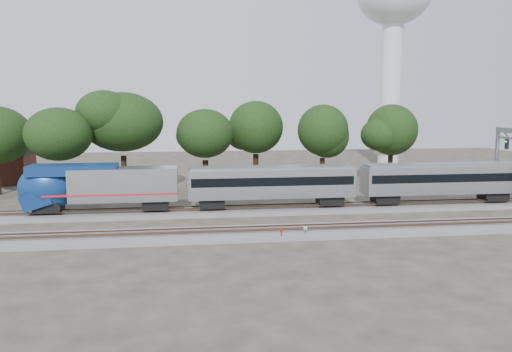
{
  "coord_description": "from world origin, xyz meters",
  "views": [
    {
      "loc": [
        -1.23,
        -47.89,
        11.85
      ],
      "look_at": [
        5.67,
        5.0,
        4.18
      ],
      "focal_mm": 35.0,
      "sensor_mm": 36.0,
      "label": 1
    }
  ],
  "objects": [
    {
      "name": "ground",
      "position": [
        0.0,
        0.0,
        0.0
      ],
      "size": [
        160.0,
        160.0,
        0.0
      ],
      "primitive_type": "plane",
      "color": "#383328",
      "rests_on": "ground"
    },
    {
      "name": "track_far",
      "position": [
        0.0,
        6.0,
        0.21
      ],
      "size": [
        160.0,
        5.0,
        0.73
      ],
      "color": "slate",
      "rests_on": "ground"
    },
    {
      "name": "track_near",
      "position": [
        0.0,
        -4.0,
        0.21
      ],
      "size": [
        160.0,
        5.0,
        0.73
      ],
      "color": "slate",
      "rests_on": "ground"
    },
    {
      "name": "switch_stand_red",
      "position": [
        6.45,
        -6.17,
        0.69
      ],
      "size": [
        0.33,
        0.17,
        1.09
      ],
      "rotation": [
        0.0,
        0.0,
        0.42
      ],
      "color": "#512D19",
      "rests_on": "ground"
    },
    {
      "name": "switch_stand_white",
      "position": [
        8.8,
        -5.27,
        0.66
      ],
      "size": [
        0.33,
        0.06,
        1.03
      ],
      "rotation": [
        0.0,
        0.0,
        -0.08
      ],
      "color": "#512D19",
      "rests_on": "ground"
    },
    {
      "name": "switch_lever",
      "position": [
        4.71,
        -5.24,
        0.15
      ],
      "size": [
        0.55,
        0.4,
        0.3
      ],
      "primitive_type": "cube",
      "rotation": [
        0.0,
        0.0,
        0.21
      ],
      "color": "#512D19",
      "rests_on": "ground"
    },
    {
      "name": "water_tower",
      "position": [
        35.86,
        42.28,
        27.83
      ],
      "size": [
        13.57,
        13.57,
        37.57
      ],
      "color": "silver",
      "rests_on": "ground"
    },
    {
      "name": "tree_2",
      "position": [
        -16.98,
        14.6,
        8.29
      ],
      "size": [
        8.44,
        8.44,
        11.9
      ],
      "color": "black",
      "rests_on": "ground"
    },
    {
      "name": "tree_3",
      "position": [
        -10.07,
        19.01,
        9.56
      ],
      "size": [
        9.73,
        9.73,
        13.72
      ],
      "color": "black",
      "rests_on": "ground"
    },
    {
      "name": "tree_4",
      "position": [
        0.67,
        20.07,
        7.92
      ],
      "size": [
        8.07,
        8.07,
        11.38
      ],
      "color": "black",
      "rests_on": "ground"
    },
    {
      "name": "tree_5",
      "position": [
        8.19,
        24.48,
        8.53
      ],
      "size": [
        8.69,
        8.69,
        12.25
      ],
      "color": "black",
      "rests_on": "ground"
    },
    {
      "name": "tree_6",
      "position": [
        16.69,
        18.7,
        8.34
      ],
      "size": [
        8.5,
        8.5,
        11.98
      ],
      "color": "black",
      "rests_on": "ground"
    },
    {
      "name": "tree_7",
      "position": [
        28.82,
        24.22,
        8.03
      ],
      "size": [
        8.18,
        8.18,
        11.53
      ],
      "color": "black",
      "rests_on": "ground"
    }
  ]
}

